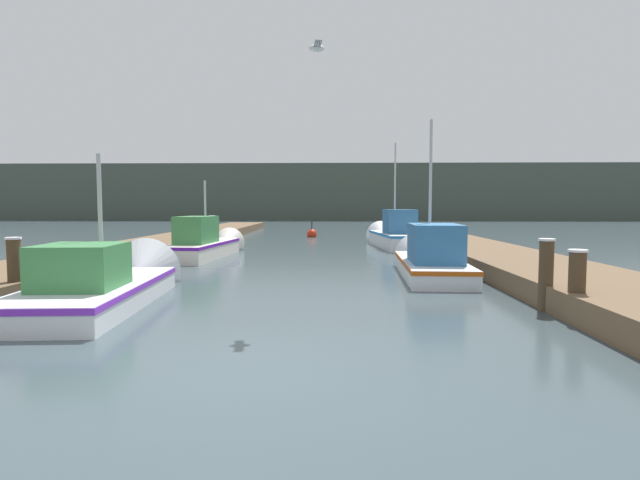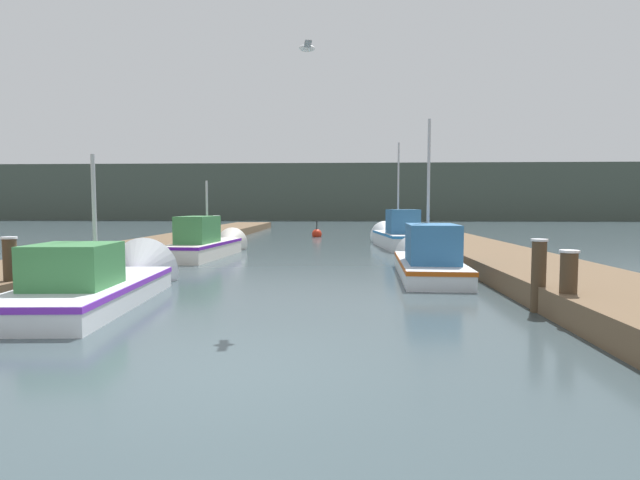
# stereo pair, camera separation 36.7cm
# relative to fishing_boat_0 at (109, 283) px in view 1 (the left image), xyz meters

# --- Properties ---
(ground_plane) EXTENTS (200.00, 200.00, 0.00)m
(ground_plane) POSITION_rel_fishing_boat_0_xyz_m (3.45, -4.25, -0.35)
(ground_plane) COLOR #38474C
(dock_left) EXTENTS (2.84, 40.00, 0.46)m
(dock_left) POSITION_rel_fishing_boat_0_xyz_m (-2.71, 11.75, -0.11)
(dock_left) COLOR brown
(dock_left) RESTS_ON ground_plane
(dock_right) EXTENTS (2.84, 40.00, 0.46)m
(dock_right) POSITION_rel_fishing_boat_0_xyz_m (9.62, 11.75, -0.11)
(dock_right) COLOR brown
(dock_right) RESTS_ON ground_plane
(distant_shore_ridge) EXTENTS (120.00, 16.00, 6.99)m
(distant_shore_ridge) POSITION_rel_fishing_boat_0_xyz_m (3.45, 59.00, 3.15)
(distant_shore_ridge) COLOR #424C42
(distant_shore_ridge) RESTS_ON ground_plane
(fishing_boat_0) EXTENTS (2.15, 5.54, 3.48)m
(fishing_boat_0) POSITION_rel_fishing_boat_0_xyz_m (0.00, 0.00, 0.00)
(fishing_boat_0) COLOR silver
(fishing_boat_0) RESTS_ON ground_plane
(fishing_boat_1) EXTENTS (1.78, 5.74, 4.66)m
(fishing_boat_1) POSITION_rel_fishing_boat_0_xyz_m (7.07, 3.99, 0.09)
(fishing_boat_1) COLOR silver
(fishing_boat_1) RESTS_ON ground_plane
(fishing_boat_2) EXTENTS (1.84, 5.73, 3.15)m
(fishing_boat_2) POSITION_rel_fishing_boat_0_xyz_m (-0.17, 8.43, 0.13)
(fishing_boat_2) COLOR silver
(fishing_boat_2) RESTS_ON ground_plane
(fishing_boat_3) EXTENTS (2.14, 6.15, 5.06)m
(fishing_boat_3) POSITION_rel_fishing_boat_0_xyz_m (7.20, 13.04, 0.16)
(fishing_boat_3) COLOR silver
(fishing_boat_3) RESTS_ON ground_plane
(mooring_piling_0) EXTENTS (0.28, 0.28, 1.30)m
(mooring_piling_0) POSITION_rel_fishing_boat_0_xyz_m (-1.48, -0.65, 0.31)
(mooring_piling_0) COLOR #473523
(mooring_piling_0) RESTS_ON ground_plane
(mooring_piling_1) EXTENTS (0.29, 0.29, 1.30)m
(mooring_piling_1) POSITION_rel_fishing_boat_0_xyz_m (8.24, -0.80, 0.31)
(mooring_piling_1) COLOR #473523
(mooring_piling_1) RESTS_ON ground_plane
(mooring_piling_2) EXTENTS (0.33, 0.33, 1.38)m
(mooring_piling_2) POSITION_rel_fishing_boat_0_xyz_m (-1.50, 14.68, 0.35)
(mooring_piling_2) COLOR #473523
(mooring_piling_2) RESTS_ON ground_plane
(mooring_piling_3) EXTENTS (0.31, 0.31, 1.17)m
(mooring_piling_3) POSITION_rel_fishing_boat_0_xyz_m (8.44, -1.51, 0.24)
(mooring_piling_3) COLOR #473523
(mooring_piling_3) RESTS_ON ground_plane
(channel_buoy) EXTENTS (0.59, 0.59, 1.09)m
(channel_buoy) POSITION_rel_fishing_boat_0_xyz_m (3.20, 19.91, -0.18)
(channel_buoy) COLOR red
(channel_buoy) RESTS_ON ground_plane
(seagull_lead) EXTENTS (0.30, 0.56, 0.12)m
(seagull_lead) POSITION_rel_fishing_boat_0_xyz_m (4.15, -0.80, 4.28)
(seagull_lead) COLOR white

